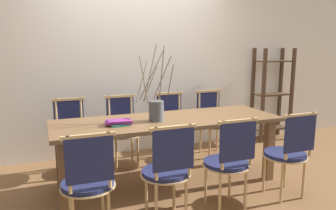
{
  "coord_description": "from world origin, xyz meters",
  "views": [
    {
      "loc": [
        -1.23,
        -3.15,
        1.51
      ],
      "look_at": [
        0.0,
        0.0,
        0.88
      ],
      "focal_mm": 35.0,
      "sensor_mm": 36.0,
      "label": 1
    }
  ],
  "objects_px": {
    "book_stack": "(119,122)",
    "vase_centerpiece": "(156,109)",
    "chair_near_center": "(229,160)",
    "chair_far_center": "(173,124)",
    "shelving_rack": "(272,95)",
    "dining_table": "(168,128)"
  },
  "relations": [
    {
      "from": "shelving_rack",
      "to": "vase_centerpiece",
      "type": "bearing_deg",
      "value": -155.26
    },
    {
      "from": "dining_table",
      "to": "book_stack",
      "type": "relative_size",
      "value": 8.75
    },
    {
      "from": "chair_far_center",
      "to": "shelving_rack",
      "type": "height_order",
      "value": "shelving_rack"
    },
    {
      "from": "chair_far_center",
      "to": "chair_near_center",
      "type": "bearing_deg",
      "value": 88.32
    },
    {
      "from": "dining_table",
      "to": "chair_far_center",
      "type": "distance_m",
      "value": 0.82
    },
    {
      "from": "chair_far_center",
      "to": "shelving_rack",
      "type": "bearing_deg",
      "value": -170.36
    },
    {
      "from": "book_stack",
      "to": "vase_centerpiece",
      "type": "bearing_deg",
      "value": 4.8
    },
    {
      "from": "chair_near_center",
      "to": "chair_far_center",
      "type": "bearing_deg",
      "value": 88.32
    },
    {
      "from": "vase_centerpiece",
      "to": "dining_table",
      "type": "bearing_deg",
      "value": 13.31
    },
    {
      "from": "dining_table",
      "to": "book_stack",
      "type": "distance_m",
      "value": 0.56
    },
    {
      "from": "chair_near_center",
      "to": "shelving_rack",
      "type": "bearing_deg",
      "value": 43.29
    },
    {
      "from": "chair_near_center",
      "to": "chair_far_center",
      "type": "height_order",
      "value": "same"
    },
    {
      "from": "dining_table",
      "to": "vase_centerpiece",
      "type": "xyz_separation_m",
      "value": [
        -0.14,
        -0.03,
        0.22
      ]
    },
    {
      "from": "chair_near_center",
      "to": "book_stack",
      "type": "distance_m",
      "value": 1.11
    },
    {
      "from": "chair_far_center",
      "to": "vase_centerpiece",
      "type": "height_order",
      "value": "vase_centerpiece"
    },
    {
      "from": "book_stack",
      "to": "shelving_rack",
      "type": "height_order",
      "value": "shelving_rack"
    },
    {
      "from": "chair_far_center",
      "to": "book_stack",
      "type": "distance_m",
      "value": 1.23
    },
    {
      "from": "chair_near_center",
      "to": "book_stack",
      "type": "bearing_deg",
      "value": 142.43
    },
    {
      "from": "dining_table",
      "to": "chair_near_center",
      "type": "bearing_deg",
      "value": -67.0
    },
    {
      "from": "dining_table",
      "to": "shelving_rack",
      "type": "relative_size",
      "value": 1.66
    },
    {
      "from": "vase_centerpiece",
      "to": "book_stack",
      "type": "distance_m",
      "value": 0.41
    },
    {
      "from": "vase_centerpiece",
      "to": "chair_far_center",
      "type": "bearing_deg",
      "value": 56.93
    }
  ]
}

